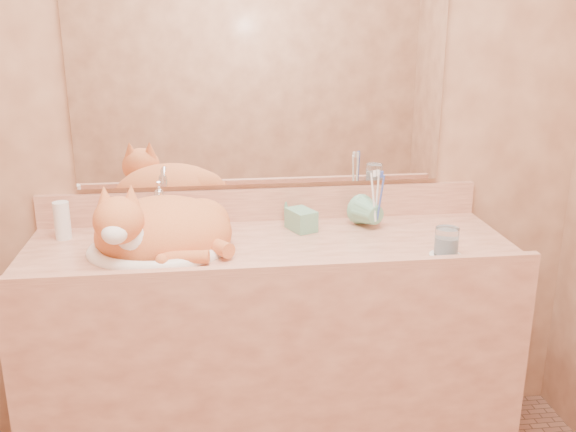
{
  "coord_description": "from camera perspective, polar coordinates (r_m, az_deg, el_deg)",
  "views": [
    {
      "loc": [
        -0.19,
        -1.26,
        1.57
      ],
      "look_at": [
        0.06,
        0.7,
        0.95
      ],
      "focal_mm": 40.0,
      "sensor_mm": 36.0,
      "label": 1
    }
  ],
  "objects": [
    {
      "name": "toothbrushes",
      "position": [
        2.23,
        7.96,
        1.85
      ],
      "size": [
        0.04,
        0.04,
        0.22
      ],
      "primitive_type": null,
      "color": "white",
      "rests_on": "toothbrush_cup"
    },
    {
      "name": "toothbrush_cup",
      "position": [
        2.25,
        7.87,
        -0.08
      ],
      "size": [
        0.15,
        0.15,
        0.1
      ],
      "primitive_type": "imported",
      "rotation": [
        0.0,
        0.0,
        0.41
      ],
      "color": "#69A985",
      "rests_on": "vanity_counter"
    },
    {
      "name": "sink_basin",
      "position": [
        2.08,
        -11.57,
        -1.3
      ],
      "size": [
        0.51,
        0.46,
        0.14
      ],
      "primitive_type": null,
      "rotation": [
        0.0,
        0.0,
        0.24
      ],
      "color": "white",
      "rests_on": "vanity_counter"
    },
    {
      "name": "lotion_bottle",
      "position": [
        2.28,
        -19.43,
        -0.38
      ],
      "size": [
        0.05,
        0.05,
        0.13
      ],
      "primitive_type": "cylinder",
      "color": "white",
      "rests_on": "vanity_counter"
    },
    {
      "name": "saucer",
      "position": [
        2.06,
        13.82,
        -3.48
      ],
      "size": [
        0.1,
        0.1,
        0.01
      ],
      "primitive_type": "cylinder",
      "color": "white",
      "rests_on": "vanity_counter"
    },
    {
      "name": "mirror",
      "position": [
        2.26,
        -2.42,
        12.79
      ],
      "size": [
        1.3,
        0.02,
        0.8
      ],
      "primitive_type": "cube",
      "color": "white",
      "rests_on": "wall_back"
    },
    {
      "name": "water_glass",
      "position": [
        2.04,
        13.91,
        -2.21
      ],
      "size": [
        0.07,
        0.07,
        0.09
      ],
      "primitive_type": "cylinder",
      "color": "white",
      "rests_on": "saucer"
    },
    {
      "name": "soap_dispenser",
      "position": [
        2.19,
        1.95,
        0.41
      ],
      "size": [
        0.1,
        0.1,
        0.17
      ],
      "primitive_type": "imported",
      "rotation": [
        0.0,
        0.0,
        0.4
      ],
      "color": "#69A985",
      "rests_on": "vanity_counter"
    },
    {
      "name": "faucet",
      "position": [
        2.23,
        -11.3,
        0.5
      ],
      "size": [
        0.05,
        0.12,
        0.17
      ],
      "primitive_type": null,
      "rotation": [
        0.0,
        0.0,
        0.08
      ],
      "color": "silver",
      "rests_on": "vanity_counter"
    },
    {
      "name": "wall_back",
      "position": [
        2.29,
        -2.4,
        9.32
      ],
      "size": [
        2.4,
        0.02,
        2.5
      ],
      "primitive_type": "cube",
      "color": "#915C41",
      "rests_on": "ground"
    },
    {
      "name": "vanity_counter",
      "position": [
        2.3,
        -1.54,
        -12.52
      ],
      "size": [
        1.6,
        0.55,
        0.85
      ],
      "primitive_type": null,
      "color": "#A15D48",
      "rests_on": "floor"
    },
    {
      "name": "cat",
      "position": [
        2.08,
        -11.44,
        -1.01
      ],
      "size": [
        0.46,
        0.38,
        0.24
      ],
      "primitive_type": null,
      "rotation": [
        0.0,
        0.0,
        0.04
      ],
      "color": "#CA5F2E",
      "rests_on": "sink_basin"
    }
  ]
}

